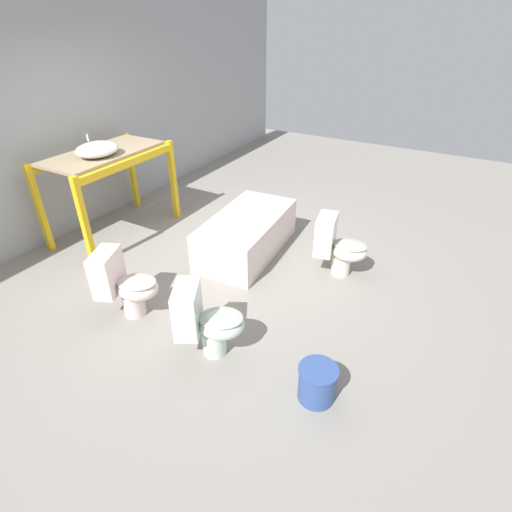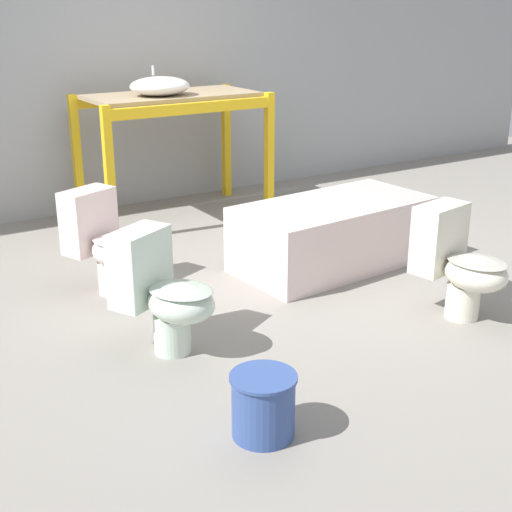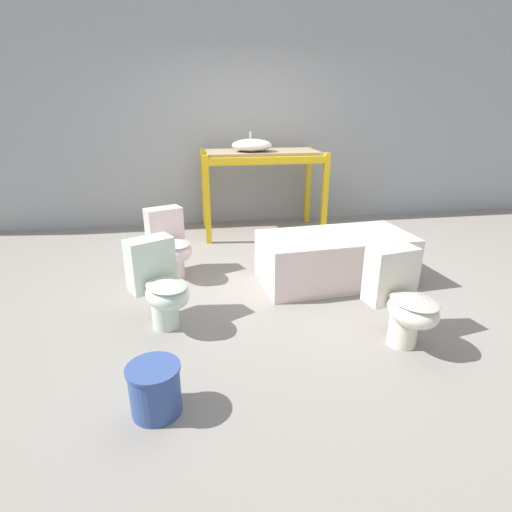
# 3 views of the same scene
# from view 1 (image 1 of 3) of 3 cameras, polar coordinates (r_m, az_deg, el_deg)

# --- Properties ---
(ground_plane) EXTENTS (12.00, 12.00, 0.00)m
(ground_plane) POSITION_cam_1_polar(r_m,az_deg,el_deg) (4.78, -5.77, -1.40)
(ground_plane) COLOR gray
(warehouse_wall_rear) EXTENTS (10.80, 0.08, 3.20)m
(warehouse_wall_rear) POSITION_cam_1_polar(r_m,az_deg,el_deg) (5.76, -26.86, 18.58)
(warehouse_wall_rear) COLOR #9EA0A3
(warehouse_wall_rear) RESTS_ON ground_plane
(shelving_rack) EXTENTS (1.61, 0.85, 1.11)m
(shelving_rack) POSITION_cam_1_polar(r_m,az_deg,el_deg) (5.47, -20.61, 11.90)
(shelving_rack) COLOR yellow
(shelving_rack) RESTS_ON ground_plane
(sink_basin) EXTENTS (0.52, 0.45, 0.24)m
(sink_basin) POSITION_cam_1_polar(r_m,az_deg,el_deg) (5.24, -21.76, 13.98)
(sink_basin) COLOR white
(sink_basin) RESTS_ON shelving_rack
(bathtub_main) EXTENTS (1.52, 0.85, 0.49)m
(bathtub_main) POSITION_cam_1_polar(r_m,az_deg,el_deg) (4.91, -1.31, 3.51)
(bathtub_main) COLOR silver
(bathtub_main) RESTS_ON ground_plane
(toilet_near) EXTENTS (0.44, 0.63, 0.69)m
(toilet_near) POSITION_cam_1_polar(r_m,az_deg,el_deg) (4.55, 11.64, 1.48)
(toilet_near) COLOR silver
(toilet_near) RESTS_ON ground_plane
(toilet_far) EXTENTS (0.57, 0.67, 0.69)m
(toilet_far) POSITION_cam_1_polar(r_m,az_deg,el_deg) (3.45, -7.14, -9.11)
(toilet_far) COLOR silver
(toilet_far) RESTS_ON ground_plane
(toilet_extra) EXTENTS (0.53, 0.66, 0.69)m
(toilet_extra) POSITION_cam_1_polar(r_m,az_deg,el_deg) (4.04, -18.29, -3.75)
(toilet_extra) COLOR silver
(toilet_extra) RESTS_ON ground_plane
(bucket_white) EXTENTS (0.31, 0.31, 0.31)m
(bucket_white) POSITION_cam_1_polar(r_m,az_deg,el_deg) (3.25, 8.73, -17.42)
(bucket_white) COLOR #334C8C
(bucket_white) RESTS_ON ground_plane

